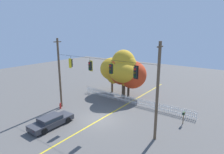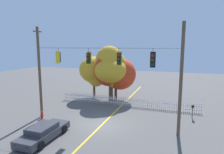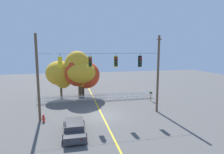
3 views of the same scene
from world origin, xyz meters
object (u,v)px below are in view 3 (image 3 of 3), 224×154
Objects in this scene: traffic_signal_westbound_side at (140,61)px; fire_hydrant at (44,118)px; traffic_signal_eastbound_side at (116,61)px; parked_car at (74,128)px; autumn_maple_mid at (77,71)px; roadside_mailbox at (151,93)px; autumn_maple_near_fence at (60,74)px; traffic_signal_northbound_secondary at (60,62)px; traffic_signal_northbound_primary at (90,62)px; autumn_oak_far_east at (80,70)px; autumn_maple_far_west at (83,73)px.

traffic_signal_westbound_side is 2.03× the size of fire_hydrant.
traffic_signal_eastbound_side is at bearing 4.04° from fire_hydrant.
parked_car reaches higher than fire_hydrant.
autumn_maple_mid is at bearing 116.95° from traffic_signal_eastbound_side.
roadside_mailbox is (10.08, -3.17, -3.00)m from autumn_maple_mid.
autumn_maple_near_fence is 7.43× the size of fire_hydrant.
autumn_maple_near_fence is (-0.46, 9.02, -2.39)m from traffic_signal_northbound_secondary.
traffic_signal_northbound_primary is 1.96× the size of fire_hydrant.
fire_hydrant is at bearing -114.44° from autumn_maple_mid.
traffic_signal_westbound_side is 10.21m from autumn_oak_far_east.
autumn_oak_far_east is at bearing 160.26° from roadside_mailbox.
autumn_maple_mid is at bearing 65.56° from fire_hydrant.
autumn_oak_far_east reaches higher than roadside_mailbox.
roadside_mailbox reaches higher than parked_car.
traffic_signal_northbound_secondary is 0.93× the size of traffic_signal_westbound_side.
traffic_signal_northbound_primary is (3.04, 0.02, -0.03)m from traffic_signal_northbound_secondary.
autumn_maple_far_west reaches higher than fire_hydrant.
traffic_signal_eastbound_side reaches higher than roadside_mailbox.
autumn_maple_mid is at bearing -29.15° from autumn_maple_near_fence.
traffic_signal_northbound_primary is at bearing 65.27° from parked_car.
roadside_mailbox is (9.19, -3.96, -2.60)m from autumn_maple_far_west.
parked_car is at bearing -138.76° from traffic_signal_eastbound_side.
traffic_signal_eastbound_side is at bearing 41.24° from parked_car.
autumn_maple_near_fence is at bearing 92.91° from traffic_signal_northbound_secondary.
autumn_maple_near_fence reaches higher than roadside_mailbox.
fire_hydrant is at bearing -98.03° from autumn_maple_near_fence.
traffic_signal_northbound_primary is at bearing -88.51° from autumn_maple_far_west.
roadside_mailbox is at bearing 20.04° from fire_hydrant.
parked_car is 13.85m from roadside_mailbox.
roadside_mailbox is (3.41, 4.50, -4.82)m from traffic_signal_westbound_side.
traffic_signal_eastbound_side is at bearing -179.99° from traffic_signal_westbound_side.
autumn_maple_far_west is 1.39× the size of parked_car.
traffic_signal_westbound_side is 7.43m from roadside_mailbox.
autumn_oak_far_east is 12.66m from parked_car.
autumn_oak_far_east is 5.18× the size of roadside_mailbox.
autumn_maple_near_fence is 2.78m from autumn_maple_mid.
parked_car is at bearing -82.98° from autumn_maple_near_fence.
autumn_maple_mid is at bearing 86.25° from parked_car.
autumn_maple_far_west is at bearing 109.57° from traffic_signal_eastbound_side.
traffic_signal_northbound_secondary is 0.22× the size of autumn_maple_far_west.
autumn_maple_mid reaches higher than parked_car.
roadside_mailbox is (8.97, 4.50, -4.83)m from traffic_signal_northbound_primary.
traffic_signal_northbound_secondary and traffic_signal_westbound_side have the same top height.
autumn_maple_near_fence is at bearing 150.85° from autumn_maple_mid.
autumn_oak_far_east is at bearing 63.65° from fire_hydrant.
autumn_oak_far_east is 1.09× the size of autumn_maple_far_west.
traffic_signal_northbound_secondary reaches higher than parked_car.
traffic_signal_northbound_secondary reaches higher than roadside_mailbox.
autumn_maple_near_fence is at bearing 135.15° from traffic_signal_westbound_side.
traffic_signal_northbound_primary is at bearing -179.99° from traffic_signal_eastbound_side.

